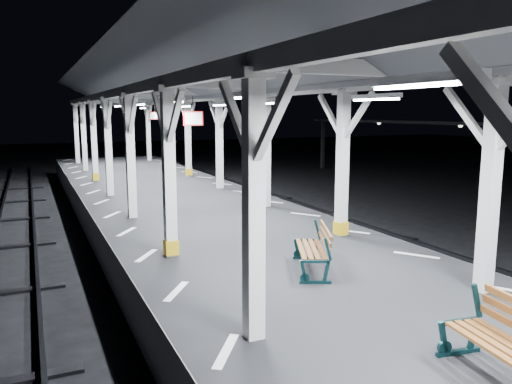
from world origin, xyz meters
TOP-DOWN VIEW (x-y plane):
  - ground at (0.00, 0.00)m, footprint 120.00×120.00m
  - platform at (0.00, 0.00)m, footprint 6.00×50.00m
  - hazard_stripes_left at (-2.45, 0.00)m, footprint 1.00×48.00m
  - hazard_stripes_right at (2.45, 0.00)m, footprint 1.00×48.00m
  - track_left at (-5.00, 0.00)m, footprint 2.20×60.00m
  - track_right at (5.00, 0.00)m, footprint 2.20×60.00m
  - canopy at (0.00, -0.02)m, footprint 5.40×49.00m
  - bench_mid at (0.12, 0.00)m, footprint 1.09×1.56m

SIDE VIEW (x-z plane):
  - ground at x=0.00m, z-range 0.00..0.00m
  - track_left at x=-5.00m, z-range 0.00..0.16m
  - track_right at x=5.00m, z-range 0.00..0.16m
  - platform at x=0.00m, z-range 0.00..1.00m
  - hazard_stripes_left at x=-2.45m, z-range 1.00..1.01m
  - hazard_stripes_right at x=2.45m, z-range 1.00..1.01m
  - bench_mid at x=0.12m, z-range 1.03..1.82m
  - canopy at x=0.00m, z-range 2.24..6.89m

